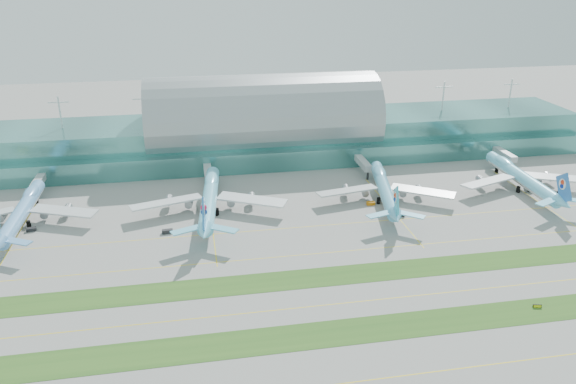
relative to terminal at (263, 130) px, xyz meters
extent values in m
plane|color=gray|center=(-0.01, -128.79, -14.23)|extent=(700.00, 700.00, 0.00)
cube|color=#3D7A75|center=(-0.01, 1.21, -4.23)|extent=(340.00, 42.00, 20.00)
cube|color=#3D7A75|center=(-0.01, -22.79, -9.23)|extent=(340.00, 8.00, 10.00)
ellipsoid|color=#9EA5A8|center=(-0.01, 1.21, 5.77)|extent=(340.00, 46.20, 16.17)
cylinder|color=white|center=(-0.01, 1.21, 13.77)|extent=(0.80, 0.80, 16.00)
cube|color=#B2B7B7|center=(-106.01, -33.79, -8.73)|extent=(3.50, 22.00, 3.00)
cylinder|color=black|center=(-106.01, -43.79, -12.23)|extent=(1.00, 1.00, 4.00)
cube|color=#B2B7B7|center=(-31.01, -33.79, -8.73)|extent=(3.50, 22.00, 3.00)
cylinder|color=black|center=(-31.01, -43.79, -12.23)|extent=(1.00, 1.00, 4.00)
cube|color=#B2B7B7|center=(43.99, -33.79, -8.73)|extent=(3.50, 22.00, 3.00)
cylinder|color=black|center=(43.99, -43.79, -12.23)|extent=(1.00, 1.00, 4.00)
cube|color=#B2B7B7|center=(118.99, -33.79, -8.73)|extent=(3.50, 22.00, 3.00)
cylinder|color=black|center=(118.99, -43.79, -12.23)|extent=(1.00, 1.00, 4.00)
cube|color=#2D591E|center=(-0.01, -156.79, -14.19)|extent=(420.00, 12.00, 0.08)
cube|color=#2D591E|center=(-0.01, -126.79, -14.19)|extent=(420.00, 12.00, 0.08)
cube|color=yellow|center=(-0.01, -176.79, -14.22)|extent=(420.00, 0.35, 0.01)
cube|color=yellow|center=(-0.01, -142.79, -14.22)|extent=(420.00, 0.35, 0.01)
cube|color=yellow|center=(-0.01, -110.79, -14.22)|extent=(420.00, 0.35, 0.01)
cube|color=yellow|center=(-0.01, -88.79, -14.22)|extent=(420.00, 0.35, 0.01)
cylinder|color=#69A8E7|center=(-105.28, -66.32, -8.75)|extent=(5.90, 55.67, 5.56)
ellipsoid|color=#69A8E7|center=(-105.19, -50.74, -7.22)|extent=(5.39, 16.95, 3.96)
cone|color=#69A8E7|center=(-105.10, -36.35, -8.75)|extent=(5.59, 4.52, 5.56)
cube|color=silver|center=(-89.14, -68.21, -9.11)|extent=(27.47, 16.49, 1.10)
cylinder|color=gray|center=(-93.15, -63.34, -11.00)|extent=(3.08, 4.95, 3.05)
cylinder|color=black|center=(-105.16, -45.18, -12.88)|extent=(1.62, 1.62, 2.69)
cylinder|color=black|center=(-108.00, -69.89, -12.88)|extent=(1.62, 1.62, 2.69)
cylinder|color=black|center=(-102.61, -69.93, -12.88)|extent=(1.62, 1.62, 2.69)
cylinder|color=#72DAFA|center=(-31.82, -67.28, -8.31)|extent=(11.98, 60.42, 6.01)
ellipsoid|color=#72DAFA|center=(-30.14, -50.53, -6.66)|extent=(7.50, 18.75, 4.28)
cone|color=#72DAFA|center=(-28.59, -35.06, -8.31)|extent=(6.47, 5.42, 6.01)
cone|color=#72DAFA|center=(-35.20, -101.05, -7.15)|extent=(6.55, 9.25, 5.71)
cube|color=white|center=(-49.38, -67.47, -8.70)|extent=(29.97, 15.16, 1.18)
cylinder|color=#979A9F|center=(-44.52, -62.70, -10.74)|extent=(3.81, 5.64, 3.30)
cube|color=white|center=(-14.65, -70.95, -8.70)|extent=(29.15, 20.00, 1.18)
cylinder|color=#979A9F|center=(-18.47, -65.31, -10.74)|extent=(3.81, 5.64, 3.30)
cube|color=#2C77C6|center=(-35.01, -99.12, -1.04)|extent=(1.85, 12.74, 13.98)
cylinder|color=white|center=(-34.91, -98.15, 0.41)|extent=(1.33, 4.72, 4.65)
cylinder|color=black|center=(-29.54, -44.55, -12.77)|extent=(1.75, 1.75, 2.91)
cylinder|color=black|center=(-35.10, -70.85, -12.77)|extent=(1.75, 1.75, 2.91)
cylinder|color=black|center=(-29.31, -71.43, -12.77)|extent=(1.75, 1.75, 2.91)
cylinder|color=#62B6D8|center=(43.27, -69.02, -8.73)|extent=(16.46, 55.87, 5.59)
ellipsoid|color=#62B6D8|center=(46.34, -53.69, -7.19)|extent=(8.54, 17.69, 3.98)
cone|color=#62B6D8|center=(49.18, -39.52, -8.73)|extent=(6.36, 5.51, 5.59)
cone|color=#62B6D8|center=(37.07, -99.94, -7.65)|extent=(6.80, 8.99, 5.31)
cube|color=silver|center=(27.01, -67.60, -9.09)|extent=(27.82, 11.67, 1.10)
cylinder|color=gray|center=(31.94, -63.63, -10.98)|extent=(3.98, 5.46, 3.06)
cube|color=silver|center=(58.81, -73.98, -9.09)|extent=(26.31, 20.52, 1.10)
cylinder|color=gray|center=(55.79, -68.41, -10.98)|extent=(3.98, 5.46, 3.06)
cube|color=#2FB8D4|center=(37.42, -98.18, -1.97)|extent=(2.86, 11.72, 12.99)
cylinder|color=white|center=(37.60, -97.29, -0.62)|extent=(1.65, 4.40, 4.32)
cylinder|color=black|center=(47.44, -48.21, -12.88)|extent=(1.62, 1.62, 2.70)
cylinder|color=black|center=(39.91, -72.03, -12.88)|extent=(1.62, 1.62, 2.70)
cylinder|color=black|center=(45.21, -73.09, -12.88)|extent=(1.62, 1.62, 2.70)
cylinder|color=#6ED1F3|center=(108.92, -67.47, -8.56)|extent=(8.02, 57.81, 5.76)
ellipsoid|color=#6ED1F3|center=(109.55, -51.35, -6.97)|extent=(6.16, 17.72, 4.11)
cone|color=#6ED1F3|center=(110.13, -36.45, -8.56)|extent=(5.94, 4.87, 5.76)
cone|color=#6ED1F3|center=(107.64, -99.98, -7.44)|extent=(5.80, 8.57, 5.47)
cube|color=silver|center=(92.13, -68.68, -8.93)|extent=(28.61, 16.01, 1.14)
cylinder|color=gray|center=(96.50, -63.82, -10.88)|extent=(3.36, 5.23, 3.16)
cube|color=silver|center=(125.56, -69.99, -8.93)|extent=(28.30, 17.83, 1.14)
cylinder|color=gray|center=(121.58, -64.81, -10.88)|extent=(3.36, 5.23, 3.16)
cube|color=blue|center=(107.71, -98.13, -1.59)|extent=(1.04, 12.23, 13.40)
cylinder|color=white|center=(107.75, -97.20, -0.19)|extent=(1.01, 4.49, 4.46)
cylinder|color=black|center=(109.78, -45.59, -12.83)|extent=(1.67, 1.67, 2.79)
cylinder|color=black|center=(105.98, -71.08, -12.83)|extent=(1.67, 1.67, 2.79)
cylinder|color=black|center=(111.56, -71.30, -12.83)|extent=(1.67, 1.67, 2.79)
cube|color=black|center=(-100.94, -73.56, -13.56)|extent=(3.65, 2.33, 1.34)
cube|color=black|center=(-49.03, -84.79, -13.48)|extent=(4.22, 2.08, 1.49)
cube|color=black|center=(-34.12, -86.05, -13.36)|extent=(4.39, 2.83, 1.73)
cube|color=orange|center=(36.17, -72.82, -13.51)|extent=(3.42, 1.86, 1.43)
cube|color=black|center=(44.45, -85.95, -13.44)|extent=(4.00, 2.76, 1.58)
cube|color=black|center=(112.97, -83.13, -13.47)|extent=(4.26, 2.43, 1.51)
cube|color=black|center=(123.84, -76.93, -13.42)|extent=(3.89, 2.19, 1.62)
cube|color=black|center=(61.70, -155.43, -13.67)|extent=(2.60, 0.85, 1.11)
cube|color=#F1FD16|center=(61.66, -155.61, -13.67)|extent=(2.16, 0.55, 0.80)
cylinder|color=black|center=(60.82, -155.22, -13.98)|extent=(0.12, 0.12, 0.50)
cylinder|color=black|center=(62.58, -155.64, -13.98)|extent=(0.12, 0.12, 0.50)
camera|label=1|loc=(-37.62, -282.73, 82.88)|focal=35.00mm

